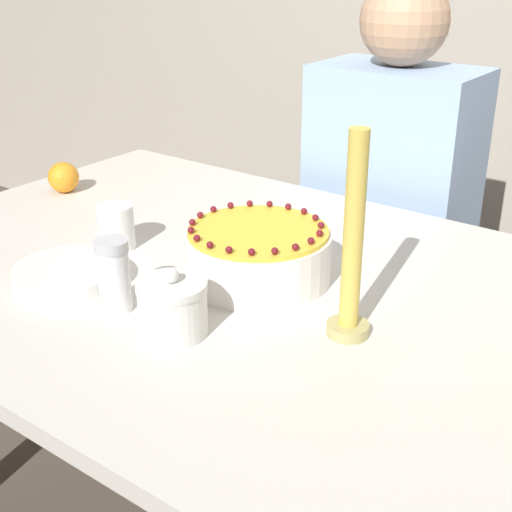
{
  "coord_description": "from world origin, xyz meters",
  "views": [
    {
      "loc": [
        0.68,
        -0.91,
        1.33
      ],
      "look_at": [
        -0.0,
        0.01,
        0.81
      ],
      "focal_mm": 50.0,
      "sensor_mm": 36.0,
      "label": 1
    }
  ],
  "objects_px": {
    "sugar_bowl": "(173,307)",
    "candle": "(352,254)",
    "sugar_shaker": "(114,275)",
    "person_man_blue_shirt": "(385,256)",
    "cake": "(256,254)"
  },
  "relations": [
    {
      "from": "sugar_bowl",
      "to": "candle",
      "type": "relative_size",
      "value": 0.34
    },
    {
      "from": "sugar_bowl",
      "to": "sugar_shaker",
      "type": "xyz_separation_m",
      "value": [
        -0.13,
        0.0,
        0.02
      ]
    },
    {
      "from": "candle",
      "to": "person_man_blue_shirt",
      "type": "bearing_deg",
      "value": 112.06
    },
    {
      "from": "sugar_shaker",
      "to": "candle",
      "type": "distance_m",
      "value": 0.38
    },
    {
      "from": "cake",
      "to": "candle",
      "type": "xyz_separation_m",
      "value": [
        0.23,
        -0.07,
        0.09
      ]
    },
    {
      "from": "cake",
      "to": "person_man_blue_shirt",
      "type": "xyz_separation_m",
      "value": [
        -0.08,
        0.68,
        -0.27
      ]
    },
    {
      "from": "person_man_blue_shirt",
      "to": "sugar_shaker",
      "type": "bearing_deg",
      "value": 87.57
    },
    {
      "from": "candle",
      "to": "person_man_blue_shirt",
      "type": "distance_m",
      "value": 0.89
    },
    {
      "from": "sugar_bowl",
      "to": "sugar_shaker",
      "type": "bearing_deg",
      "value": 179.72
    },
    {
      "from": "cake",
      "to": "sugar_shaker",
      "type": "relative_size",
      "value": 2.08
    },
    {
      "from": "sugar_bowl",
      "to": "candle",
      "type": "distance_m",
      "value": 0.28
    },
    {
      "from": "cake",
      "to": "person_man_blue_shirt",
      "type": "bearing_deg",
      "value": 96.33
    },
    {
      "from": "cake",
      "to": "person_man_blue_shirt",
      "type": "distance_m",
      "value": 0.73
    },
    {
      "from": "sugar_shaker",
      "to": "cake",
      "type": "bearing_deg",
      "value": 63.56
    },
    {
      "from": "cake",
      "to": "sugar_shaker",
      "type": "xyz_separation_m",
      "value": [
        -0.11,
        -0.23,
        0.01
      ]
    }
  ]
}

